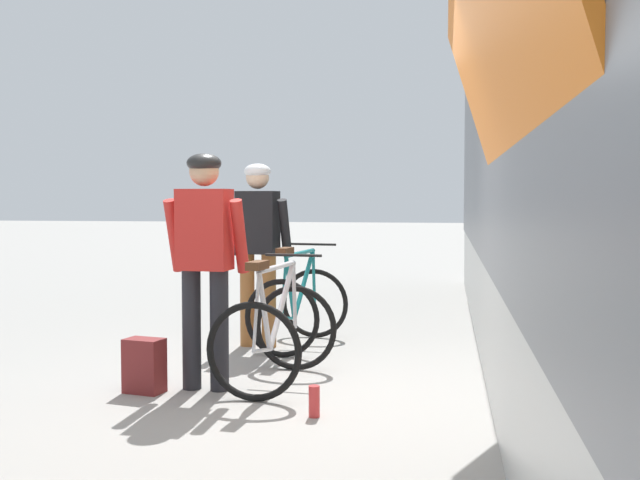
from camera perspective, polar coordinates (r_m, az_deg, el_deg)
The scene contains 7 objects.
ground_plane at distance 5.68m, azimuth -0.51°, elevation -11.48°, with size 80.00×80.00×0.00m, color gray.
cyclist_near_in_dark at distance 7.41m, azimuth -4.62°, elevation 0.18°, with size 0.63×0.35×1.76m.
cyclist_far_in_red at distance 5.77m, azimuth -8.52°, elevation -0.67°, with size 0.63×0.33×1.76m.
bicycle_near_teal at distance 7.41m, azimuth -1.57°, elevation -4.87°, with size 0.84×1.15×0.99m.
bicycle_far_silver at distance 5.94m, azimuth -3.29°, elevation -6.88°, with size 0.81×1.13×0.99m.
backpack_on_platform at distance 5.88m, azimuth -12.87°, elevation -9.05°, with size 0.28×0.18×0.40m, color maroon.
water_bottle_near_the_bikes at distance 5.14m, azimuth -0.43°, elevation -11.86°, with size 0.07×0.07×0.21m, color red.
Camera 1 is at (0.94, -5.42, 1.43)m, focal length 43.23 mm.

